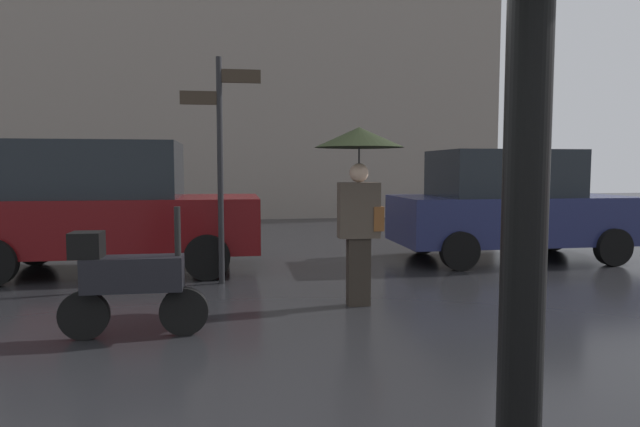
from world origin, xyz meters
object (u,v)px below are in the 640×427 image
Objects in this scene: pedestrian_with_umbrella at (359,166)px; street_signpost at (220,148)px; parked_car_right at (109,207)px; parked_car_left at (509,205)px; parked_scooter at (129,280)px.

pedestrian_with_umbrella is 0.67× the size of street_signpost.
street_signpost is (1.71, -1.14, 0.87)m from parked_car_right.
street_signpost reaches higher than pedestrian_with_umbrella.
parked_car_left is at bearing 14.81° from street_signpost.
parked_car_left is 6.62m from parked_car_right.
pedestrian_with_umbrella is 2.78m from parked_scooter.
parked_scooter is 0.31× the size of parked_car_right.
parked_scooter is 2.83m from street_signpost.
parked_car_right is (-3.30, 2.63, -0.62)m from pedestrian_with_umbrella.
parked_car_right reaches higher than parked_scooter.
pedestrian_with_umbrella is at bearing 34.31° from parked_car_left.
parked_scooter is at bearing -109.14° from street_signpost.
pedestrian_with_umbrella is at bearing -43.14° from street_signpost.
parked_scooter is 6.82m from parked_car_left.
pedestrian_with_umbrella reaches higher than parked_scooter.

